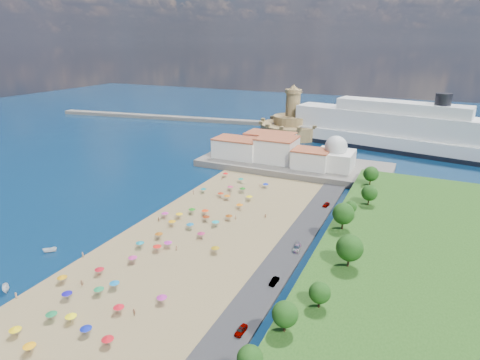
% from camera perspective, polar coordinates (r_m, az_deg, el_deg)
% --- Properties ---
extents(ground, '(700.00, 700.00, 0.00)m').
position_cam_1_polar(ground, '(136.21, -6.01, -6.10)').
color(ground, '#071938').
rests_on(ground, ground).
extents(terrace, '(90.00, 36.00, 3.00)m').
position_cam_1_polar(terrace, '(194.53, 7.60, 2.17)').
color(terrace, '#59544C').
rests_on(terrace, ground).
extents(jetty, '(18.00, 70.00, 2.40)m').
position_cam_1_polar(jetty, '(233.32, 5.07, 5.07)').
color(jetty, '#59544C').
rests_on(jetty, ground).
extents(breakwater, '(199.03, 34.77, 2.60)m').
position_cam_1_polar(breakwater, '(316.58, -9.06, 8.69)').
color(breakwater, '#59544C').
rests_on(breakwater, ground).
extents(waterfront_buildings, '(57.00, 29.00, 11.00)m').
position_cam_1_polar(waterfront_buildings, '(197.44, 4.12, 4.48)').
color(waterfront_buildings, silver).
rests_on(waterfront_buildings, terrace).
extents(domed_building, '(16.00, 16.00, 15.00)m').
position_cam_1_polar(domed_building, '(185.91, 13.39, 3.41)').
color(domed_building, silver).
rests_on(domed_building, terrace).
extents(fortress, '(40.00, 40.00, 32.40)m').
position_cam_1_polar(fortress, '(259.85, 7.41, 7.69)').
color(fortress, '#99814C').
rests_on(fortress, ground).
extents(cruise_ship, '(150.85, 47.59, 32.62)m').
position_cam_1_polar(cruise_ship, '(240.02, 21.63, 6.27)').
color(cruise_ship, black).
rests_on(cruise_ship, ground).
extents(beach_parasols, '(30.55, 113.74, 2.20)m').
position_cam_1_polar(beach_parasols, '(125.95, -9.00, -7.37)').
color(beach_parasols, gray).
rests_on(beach_parasols, beach).
extents(beachgoers, '(38.07, 97.36, 1.85)m').
position_cam_1_polar(beachgoers, '(137.38, -6.60, -5.37)').
color(beachgoers, tan).
rests_on(beachgoers, beach).
extents(moored_boats, '(10.09, 21.88, 1.57)m').
position_cam_1_polar(moored_boats, '(122.25, -27.95, -11.18)').
color(moored_boats, white).
rests_on(moored_boats, ground).
extents(parked_cars, '(2.63, 78.16, 1.44)m').
position_cam_1_polar(parked_cars, '(115.81, 7.58, -10.25)').
color(parked_cars, gray).
rests_on(parked_cars, promenade).
extents(hillside_trees, '(13.65, 108.40, 8.32)m').
position_cam_1_polar(hillside_trees, '(113.30, 14.78, -6.35)').
color(hillside_trees, '#382314').
rests_on(hillside_trees, hillside).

